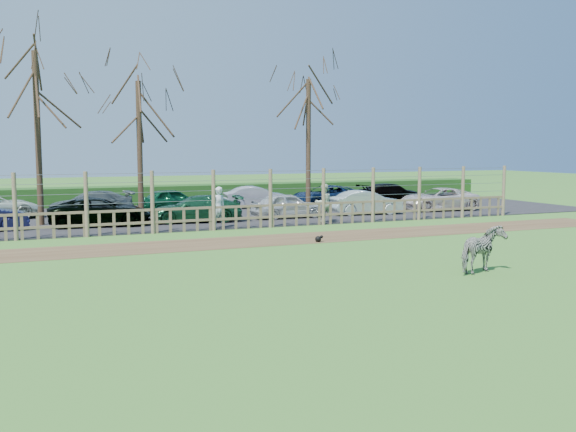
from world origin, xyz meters
name	(u,v)px	position (x,y,z in m)	size (l,w,h in m)	color
ground	(289,262)	(0.00, 0.00, 0.00)	(120.00, 120.00, 0.00)	#6EA33A
dirt_strip	(241,242)	(0.00, 4.50, 0.01)	(34.00, 2.80, 0.01)	brown
asphalt	(178,215)	(0.00, 14.50, 0.02)	(44.00, 13.00, 0.04)	#232326
hedge	(151,195)	(0.00, 21.50, 0.55)	(46.00, 2.00, 1.10)	#1E4716
fence	(214,211)	(0.00, 8.00, 0.80)	(30.16, 0.16, 2.50)	brown
tree_left	(36,95)	(-6.50, 12.50, 5.62)	(4.80, 4.80, 7.88)	#3D2B1E
tree_mid	(139,116)	(-2.00, 13.50, 4.87)	(4.80, 4.80, 6.83)	#3D2B1E
tree_right	(308,113)	(7.00, 14.00, 5.24)	(4.80, 4.80, 7.35)	#3D2B1E
zebra	(483,250)	(4.19, -3.53, 0.64)	(0.70, 1.53, 1.29)	gray
visitor_a	(218,207)	(0.35, 8.55, 0.90)	(0.63, 0.41, 1.72)	silver
visitor_b	(323,203)	(5.35, 8.73, 0.90)	(0.84, 0.65, 1.72)	beige
crow	(319,239)	(2.55, 3.36, 0.12)	(0.30, 0.23, 0.25)	black
car_2	(101,212)	(-4.14, 11.13, 0.64)	(1.99, 4.32, 1.20)	black
car_3	(196,209)	(0.02, 10.92, 0.64)	(1.68, 4.13, 1.20)	#194F2F
car_4	(288,205)	(4.50, 10.91, 0.64)	(1.42, 3.52, 1.20)	silver
car_5	(366,202)	(8.80, 10.89, 0.64)	(1.27, 3.64, 1.20)	#AEC2BC
car_6	(438,199)	(13.45, 11.25, 0.64)	(1.99, 4.32, 1.20)	silver
car_9	(91,203)	(-4.09, 15.73, 0.64)	(1.68, 4.13, 1.20)	#55605F
car_10	(173,200)	(0.12, 16.20, 0.64)	(1.42, 3.52, 1.20)	#0E502E
car_11	(256,197)	(4.90, 16.39, 0.64)	(1.27, 3.64, 1.20)	#AFAFBB
car_12	(326,196)	(8.86, 15.63, 0.64)	(1.99, 4.32, 1.20)	#11254A
car_13	(391,193)	(13.42, 15.99, 0.64)	(1.68, 4.13, 1.20)	black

